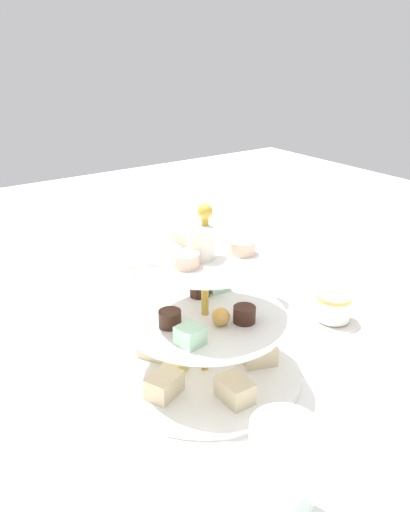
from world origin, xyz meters
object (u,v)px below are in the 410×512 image
water_glass_tall_right (282,472)px  water_glass_short_left (259,283)px  water_glass_mid_back (130,286)px  teacup_with_saucer (332,308)px  tiered_serving_stand (205,330)px

water_glass_tall_right → water_glass_short_left: size_ratio=1.62×
water_glass_short_left → water_glass_mid_back: water_glass_mid_back is taller
water_glass_tall_right → teacup_with_saucer: size_ratio=1.26×
water_glass_short_left → teacup_with_saucer: 0.14m
water_glass_tall_right → water_glass_mid_back: (-0.08, -0.47, -0.01)m
water_glass_mid_back → tiered_serving_stand: bearing=89.0°
tiered_serving_stand → teacup_with_saucer: tiered_serving_stand is taller
water_glass_mid_back → teacup_with_saucer: bearing=139.6°
water_glass_tall_right → teacup_with_saucer: 0.42m
teacup_with_saucer → water_glass_mid_back: 0.35m
water_glass_tall_right → water_glass_short_left: 0.48m
tiered_serving_stand → water_glass_mid_back: tiered_serving_stand is taller
water_glass_tall_right → tiered_serving_stand: bearing=-107.9°
water_glass_short_left → water_glass_mid_back: (0.21, -0.09, 0.02)m
water_glass_short_left → tiered_serving_stand: bearing=31.9°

